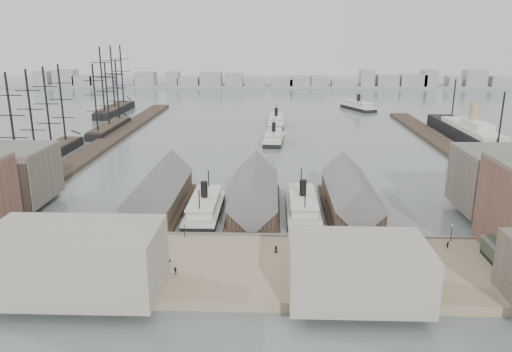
{
  "coord_description": "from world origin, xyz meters",
  "views": [
    {
      "loc": [
        4.96,
        -111.78,
        47.07
      ],
      "look_at": [
        0.0,
        30.0,
        6.0
      ],
      "focal_mm": 35.0,
      "sensor_mm": 36.0,
      "label": 1
    }
  ],
  "objects_px": {
    "ferry_docked_west": "(205,207)",
    "ocean_steamer": "(472,134)",
    "horse_cart_right": "(366,259)",
    "horse_cart_center": "(162,262)",
    "horse_cart_left": "(32,253)",
    "tram": "(497,254)"
  },
  "relations": [
    {
      "from": "horse_cart_left",
      "to": "horse_cart_center",
      "type": "height_order",
      "value": "horse_cart_left"
    },
    {
      "from": "tram",
      "to": "horse_cart_center",
      "type": "relative_size",
      "value": 2.26
    },
    {
      "from": "horse_cart_right",
      "to": "ferry_docked_west",
      "type": "bearing_deg",
      "value": 22.58
    },
    {
      "from": "horse_cart_center",
      "to": "horse_cart_right",
      "type": "xyz_separation_m",
      "value": [
        40.93,
        2.79,
        0.03
      ]
    },
    {
      "from": "ferry_docked_west",
      "to": "horse_cart_center",
      "type": "height_order",
      "value": "ferry_docked_west"
    },
    {
      "from": "ferry_docked_west",
      "to": "tram",
      "type": "height_order",
      "value": "ferry_docked_west"
    },
    {
      "from": "ferry_docked_west",
      "to": "horse_cart_center",
      "type": "relative_size",
      "value": 5.74
    },
    {
      "from": "tram",
      "to": "horse_cart_right",
      "type": "height_order",
      "value": "tram"
    },
    {
      "from": "ocean_steamer",
      "to": "horse_cart_right",
      "type": "distance_m",
      "value": 142.32
    },
    {
      "from": "tram",
      "to": "horse_cart_left",
      "type": "relative_size",
      "value": 2.28
    },
    {
      "from": "horse_cart_left",
      "to": "horse_cart_center",
      "type": "xyz_separation_m",
      "value": [
        28.05,
        -3.43,
        -0.04
      ]
    },
    {
      "from": "ocean_steamer",
      "to": "ferry_docked_west",
      "type": "bearing_deg",
      "value": -138.2
    },
    {
      "from": "ocean_steamer",
      "to": "horse_cart_right",
      "type": "height_order",
      "value": "ocean_steamer"
    },
    {
      "from": "ferry_docked_west",
      "to": "horse_cart_center",
      "type": "bearing_deg",
      "value": -96.71
    },
    {
      "from": "tram",
      "to": "horse_cart_center",
      "type": "xyz_separation_m",
      "value": [
        -67.34,
        -3.59,
        -1.23
      ]
    },
    {
      "from": "horse_cart_right",
      "to": "horse_cart_center",
      "type": "bearing_deg",
      "value": 66.58
    },
    {
      "from": "horse_cart_center",
      "to": "horse_cart_right",
      "type": "distance_m",
      "value": 41.02
    },
    {
      "from": "ferry_docked_west",
      "to": "horse_cart_left",
      "type": "xyz_separation_m",
      "value": [
        -32.04,
        -30.47,
        0.47
      ]
    },
    {
      "from": "horse_cart_right",
      "to": "horse_cart_left",
      "type": "bearing_deg",
      "value": 62.15
    },
    {
      "from": "ferry_docked_west",
      "to": "tram",
      "type": "distance_m",
      "value": 70.25
    },
    {
      "from": "ferry_docked_west",
      "to": "ocean_steamer",
      "type": "height_order",
      "value": "ocean_steamer"
    },
    {
      "from": "horse_cart_right",
      "to": "tram",
      "type": "bearing_deg",
      "value": -115.6
    }
  ]
}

